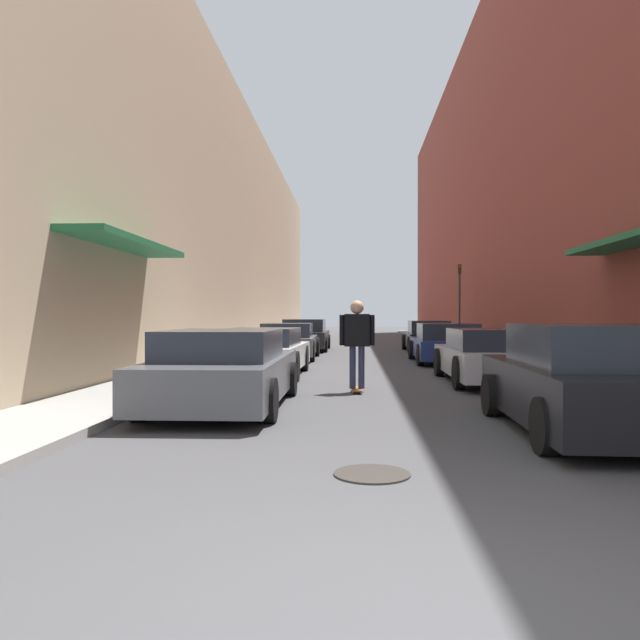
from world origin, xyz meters
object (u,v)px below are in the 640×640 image
Objects in this scene: skateboarder at (357,336)px; parked_car_right_0 at (591,382)px; parked_car_right_3 at (428,337)px; traffic_light at (459,295)px; parked_car_left_0 at (224,370)px; parked_car_left_2 at (288,341)px; parked_car_right_1 at (488,356)px; parked_car_left_3 at (305,335)px; parked_car_right_2 at (446,344)px; parked_car_left_1 at (264,352)px; manhole_cover at (372,474)px.

parked_car_right_0 is at bearing -54.53° from skateboarder.
parked_car_right_3 is 5.42m from traffic_light.
parked_car_left_2 is at bearing 90.86° from parked_car_left_0.
traffic_light reaches higher than parked_car_right_1.
parked_car_left_3 is 2.67× the size of skateboarder.
parked_car_right_3 is (0.08, 11.75, 0.03)m from parked_car_right_1.
parked_car_right_2 is at bearing 63.21° from parked_car_left_0.
parked_car_right_1 is at bearing 38.16° from parked_car_left_0.
parked_car_left_2 is 0.96× the size of parked_car_right_1.
parked_car_right_1 is at bearing -14.72° from parked_car_left_1.
traffic_light is (2.12, 16.42, 1.86)m from parked_car_right_1.
traffic_light is (7.24, 9.18, 1.85)m from parked_car_left_2.
parked_car_right_3 is at bearing 89.60° from parked_car_right_1.
parked_car_right_1 is 16.66m from traffic_light.
parked_car_left_0 is at bearing -141.84° from parked_car_right_1.
parked_car_left_2 is 9.37m from skateboarder.
parked_car_right_1 is at bearing -90.40° from parked_car_right_3.
parked_car_right_2 is (5.07, -1.42, -0.00)m from parked_car_left_2.
parked_car_left_2 is 0.94× the size of parked_car_left_3.
parked_car_right_1 is 11.75m from parked_car_right_3.
parked_car_left_3 is at bearing 89.35° from parked_car_left_1.
parked_car_right_3 is at bearing 89.73° from parked_car_right_0.
skateboarder is at bearing -75.95° from parked_car_left_2.
parked_car_left_3 reaches higher than parked_car_right_3.
skateboarder reaches higher than manhole_cover.
parked_car_left_0 is at bearing -90.00° from parked_car_left_3.
parked_car_right_2 is 14.05m from manhole_cover.
skateboarder is 6.21m from manhole_cover.
parked_car_left_0 is 2.98m from skateboarder.
parked_car_right_2 is at bearing -91.23° from parked_car_right_3.
parked_car_right_1 is at bearing 71.00° from manhole_cover.
parked_car_left_0 reaches higher than parked_car_right_1.
parked_car_right_0 is at bearing -89.78° from parked_car_right_2.
parked_car_left_2 is (-0.17, 11.13, -0.01)m from parked_car_left_0.
parked_car_left_1 is 0.94× the size of parked_car_right_3.
parked_car_left_2 is 6.88m from parked_car_right_3.
skateboarder is at bearing 44.40° from parked_car_left_0.
skateboarder reaches higher than parked_car_left_0.
parked_car_right_3 is 6.63× the size of manhole_cover.
parked_car_left_3 is 1.00× the size of parked_car_right_3.
parked_car_left_2 is 11.83m from traffic_light.
parked_car_right_3 is at bearing 40.92° from parked_car_left_2.
parked_car_right_1 is at bearing -54.77° from parked_car_left_2.
traffic_light reaches higher than parked_car_left_0.
skateboarder is 0.46× the size of traffic_light.
skateboarder is (2.10, -14.26, 0.44)m from parked_car_left_3.
parked_car_left_3 is 8.23m from parked_car_right_2.
parked_car_left_2 is 5.27m from parked_car_right_2.
traffic_light is at bearing 64.49° from parked_car_left_1.
parked_car_right_1 is (5.12, -7.24, -0.01)m from parked_car_left_2.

